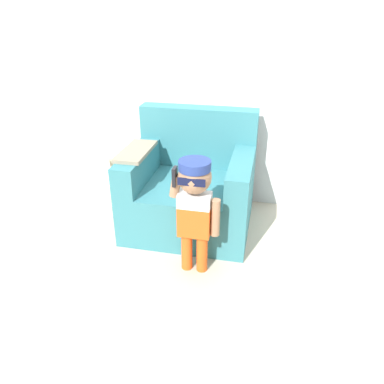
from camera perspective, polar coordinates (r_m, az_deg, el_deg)
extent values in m
plane|color=#BCB29E|center=(3.19, 0.19, -6.97)|extent=(10.00, 10.00, 0.00)
cube|color=silver|center=(3.44, 3.08, 18.94)|extent=(10.00, 0.05, 2.60)
cube|color=teal|center=(3.26, -0.31, -1.76)|extent=(1.03, 0.91, 0.43)
cube|color=teal|center=(3.39, 1.02, 8.40)|extent=(1.03, 0.17, 0.54)
cube|color=teal|center=(3.14, -8.35, 3.77)|extent=(0.18, 0.73, 0.25)
cube|color=teal|center=(2.97, 7.43, 2.39)|extent=(0.18, 0.73, 0.25)
cube|color=gray|center=(3.09, -8.53, 6.16)|extent=(0.22, 0.50, 0.03)
cylinder|color=#E05119|center=(2.78, -0.79, -8.90)|extent=(0.08, 0.08, 0.31)
cylinder|color=#E05119|center=(2.76, 1.54, -9.19)|extent=(0.08, 0.08, 0.31)
cube|color=#E05119|center=(2.62, 0.39, -4.33)|extent=(0.23, 0.13, 0.23)
cube|color=silver|center=(2.54, 0.40, -1.21)|extent=(0.23, 0.13, 0.10)
sphere|color=#997051|center=(2.46, 0.41, 2.27)|extent=(0.23, 0.23, 0.23)
cylinder|color=navy|center=(2.43, 0.42, 4.09)|extent=(0.22, 0.22, 0.06)
cube|color=navy|center=(2.53, 0.89, 4.51)|extent=(0.13, 0.10, 0.01)
cube|color=#0F1433|center=(2.37, -0.10, 1.48)|extent=(0.18, 0.01, 0.05)
cylinder|color=#997051|center=(2.58, 3.58, -3.91)|extent=(0.06, 0.06, 0.28)
cylinder|color=#997051|center=(2.53, -2.54, 0.95)|extent=(0.09, 0.06, 0.17)
cube|color=black|center=(2.48, -2.64, 2.38)|extent=(0.02, 0.07, 0.13)
cylinder|color=beige|center=(3.77, -11.42, -1.62)|extent=(0.20, 0.20, 0.02)
cylinder|color=beige|center=(3.66, -11.77, 1.81)|extent=(0.05, 0.05, 0.52)
cylinder|color=beige|center=(3.55, -12.18, 5.72)|extent=(0.30, 0.30, 0.02)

